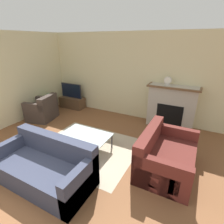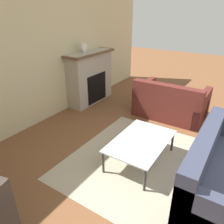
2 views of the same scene
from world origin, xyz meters
The scene contains 7 objects.
wall_back centered at (0.00, 4.38, 1.35)m, with size 8.38×0.06×2.70m.
area_rug centered at (0.12, 2.03, 0.00)m, with size 2.35×1.94×0.00m.
fireplace centered at (1.66, 4.14, 0.66)m, with size 1.44×0.47×1.26m.
couch_sectional centered at (0.09, 0.78, 0.29)m, with size 1.82×0.88×0.82m.
couch_loveseat centered at (1.95, 2.14, 0.29)m, with size 0.98×1.46×0.82m.
coffee_table centered at (0.12, 1.97, 0.35)m, with size 1.15×0.74×0.38m.
mantel_clock centered at (1.47, 4.14, 1.38)m, with size 0.21×0.07×0.24m.
Camera 2 is at (-2.48, 0.81, 2.21)m, focal length 35.00 mm.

